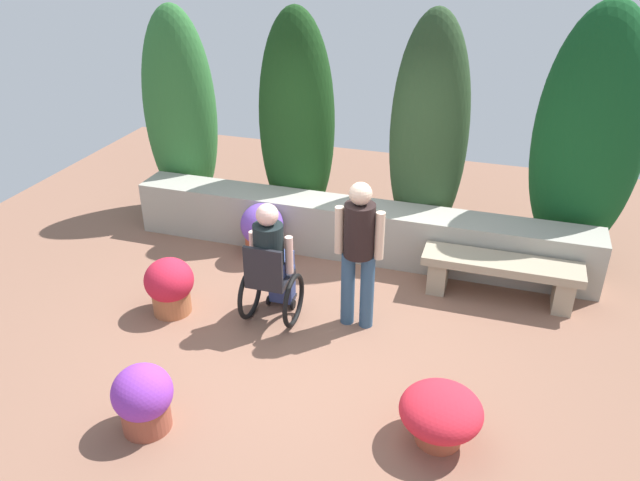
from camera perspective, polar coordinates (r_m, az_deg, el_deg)
name	(u,v)px	position (r m, az deg, el deg)	size (l,w,h in m)	color
ground_plane	(315,326)	(6.44, -0.50, -7.86)	(10.67, 10.67, 0.00)	#855C49
stone_retaining_wall	(355,229)	(7.60, 3.27, 1.03)	(5.66, 0.52, 0.66)	#A09D90
hedge_backdrop	(390,128)	(7.71, 6.42, 10.27)	(6.25, 0.98, 3.01)	#2F6D32
stone_bench	(501,272)	(6.99, 16.29, -2.83)	(1.69, 0.42, 0.48)	tan
person_in_wheelchair	(272,266)	(6.25, -4.48, -2.37)	(0.53, 0.66, 1.33)	black
person_standing_companion	(359,247)	(6.01, 3.59, -0.57)	(0.49, 0.30, 1.57)	#315170
flower_pot_purple_near	(170,285)	(6.67, -13.66, -4.04)	(0.51, 0.51, 0.62)	#AB613C
flower_pot_terracotta_by_wall	(262,230)	(7.55, -5.32, 0.94)	(0.52, 0.52, 0.69)	#9D462B
flower_pot_red_accent	(441,414)	(5.16, 11.03, -15.38)	(0.66, 0.66, 0.48)	#AE5137
flower_pot_small_foreground	(143,398)	(5.35, -15.95, -13.79)	(0.49, 0.49, 0.59)	brown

